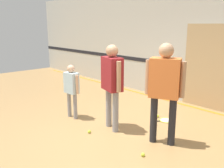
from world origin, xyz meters
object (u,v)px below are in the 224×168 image
(tennis_ball_by_spare_racket, at_px, (158,116))
(tennis_ball_stray_left, at_px, (143,155))
(racket_spare_on_floor, at_px, (165,120))
(tennis_ball_near_instructor, at_px, (89,132))
(person_student_right, at_px, (165,83))
(person_student_left, at_px, (71,86))
(person_instructor, at_px, (112,78))

(tennis_ball_by_spare_racket, bearing_deg, tennis_ball_stray_left, -59.57)
(racket_spare_on_floor, bearing_deg, tennis_ball_by_spare_racket, -72.27)
(tennis_ball_near_instructor, relative_size, tennis_ball_stray_left, 1.00)
(tennis_ball_by_spare_racket, bearing_deg, racket_spare_on_floor, -10.09)
(person_student_right, bearing_deg, tennis_ball_by_spare_racket, -75.38)
(person_student_left, bearing_deg, person_student_right, 9.26)
(person_student_left, height_order, tennis_ball_near_instructor, person_student_left)
(person_instructor, xyz_separation_m, tennis_ball_stray_left, (1.19, -0.38, -1.05))
(racket_spare_on_floor, distance_m, tennis_ball_stray_left, 1.72)
(tennis_ball_by_spare_racket, bearing_deg, person_student_right, -48.99)
(person_student_right, xyz_separation_m, tennis_ball_near_instructor, (-1.24, -0.74, -1.10))
(person_instructor, height_order, tennis_ball_by_spare_racket, person_instructor)
(person_instructor, bearing_deg, person_student_left, -150.88)
(person_student_left, height_order, racket_spare_on_floor, person_student_left)
(racket_spare_on_floor, bearing_deg, tennis_ball_stray_left, 51.56)
(tennis_ball_stray_left, bearing_deg, tennis_ball_near_instructor, -175.28)
(person_student_right, bearing_deg, tennis_ball_near_instructor, 4.51)
(racket_spare_on_floor, bearing_deg, person_student_left, -19.92)
(person_instructor, xyz_separation_m, racket_spare_on_floor, (0.50, 1.19, -1.07))
(person_instructor, bearing_deg, racket_spare_on_floor, 83.35)
(racket_spare_on_floor, relative_size, tennis_ball_by_spare_racket, 8.30)
(person_student_left, relative_size, person_student_right, 0.68)
(tennis_ball_near_instructor, height_order, tennis_ball_stray_left, same)
(person_student_left, relative_size, racket_spare_on_floor, 2.28)
(person_student_right, bearing_deg, tennis_ball_stray_left, 71.78)
(person_instructor, distance_m, person_student_right, 1.13)
(tennis_ball_by_spare_racket, distance_m, tennis_ball_stray_left, 1.88)
(person_student_left, bearing_deg, person_instructor, 9.50)
(racket_spare_on_floor, bearing_deg, person_student_right, 60.33)
(racket_spare_on_floor, distance_m, tennis_ball_near_instructor, 1.80)
(tennis_ball_near_instructor, bearing_deg, tennis_ball_stray_left, 4.72)
(tennis_ball_near_instructor, xyz_separation_m, tennis_ball_by_spare_racket, (0.37, 1.73, 0.00))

